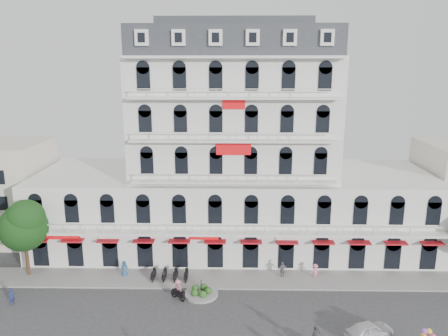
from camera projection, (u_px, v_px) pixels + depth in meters
ground at (233, 334)px, 35.28m from camera, size 120.00×120.00×0.00m
sidewalk at (233, 279)px, 44.00m from camera, size 53.00×4.00×0.16m
main_building at (233, 164)px, 50.39m from camera, size 45.00×15.00×25.80m
traffic_island at (201, 293)px, 41.10m from camera, size 3.20×3.20×1.60m
parked_scooter_row at (170, 280)px, 43.95m from camera, size 4.40×1.80×1.10m
tree_west_inner at (24, 224)px, 43.53m from camera, size 4.76×4.76×8.25m
parked_car at (369, 330)px, 34.67m from camera, size 4.30×3.00×1.36m
rider_center at (178, 289)px, 40.20m from camera, size 1.40×1.21×1.98m
pedestrian_left at (124, 269)px, 44.51m from camera, size 1.00×0.88×1.72m
pedestrian_mid at (282, 270)px, 44.20m from camera, size 1.12×0.66×1.79m
pedestrian_right at (315, 271)px, 44.17m from camera, size 1.14×0.87×1.56m
pedestrian_far at (12, 297)px, 39.37m from camera, size 0.61×0.69×1.59m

